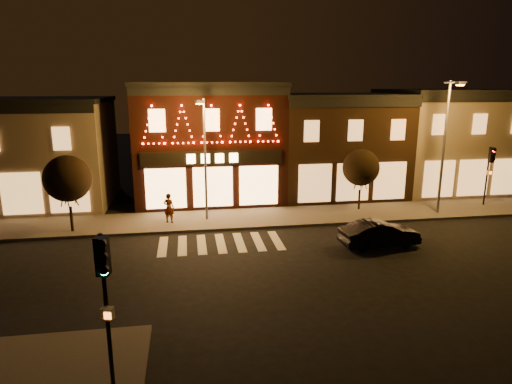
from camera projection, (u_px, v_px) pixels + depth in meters
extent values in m
plane|color=black|center=(228.00, 275.00, 19.43)|extent=(120.00, 120.00, 0.00)
cube|color=#47423D|center=(248.00, 218.00, 27.39)|extent=(44.00, 4.00, 0.15)
cube|color=#7D6D59|center=(18.00, 155.00, 30.07)|extent=(12.00, 8.00, 7.00)
cube|color=black|center=(11.00, 100.00, 29.20)|extent=(12.20, 8.20, 0.30)
cube|color=black|center=(209.00, 144.00, 31.92)|extent=(10.00, 8.00, 8.00)
cube|color=black|center=(207.00, 85.00, 30.93)|extent=(10.20, 8.20, 0.30)
cube|color=black|center=(211.00, 91.00, 27.14)|extent=(10.00, 0.25, 0.50)
cube|color=black|center=(212.00, 158.00, 28.08)|extent=(9.00, 0.15, 0.90)
cube|color=#FFD87F|center=(212.00, 158.00, 27.98)|extent=(3.40, 0.08, 0.60)
cube|color=#342012|center=(335.00, 146.00, 33.45)|extent=(9.00, 8.00, 7.20)
cube|color=black|center=(337.00, 96.00, 32.56)|extent=(9.20, 8.20, 0.30)
cube|color=black|center=(357.00, 103.00, 28.77)|extent=(9.00, 0.25, 0.50)
cube|color=#7D6D59|center=(444.00, 142.00, 34.77)|extent=(9.00, 8.00, 7.50)
cube|color=black|center=(449.00, 91.00, 33.85)|extent=(9.20, 8.20, 0.30)
cube|color=black|center=(483.00, 98.00, 30.06)|extent=(9.00, 0.25, 0.50)
cylinder|color=black|center=(107.00, 313.00, 11.49)|extent=(0.11, 0.11, 4.40)
cube|color=black|center=(102.00, 256.00, 10.91)|extent=(0.37, 0.35, 1.00)
cylinder|color=#19FF72|center=(104.00, 271.00, 10.85)|extent=(0.22, 0.11, 0.21)
cube|color=beige|center=(107.00, 314.00, 11.30)|extent=(0.35, 0.28, 0.32)
cylinder|color=black|center=(487.00, 176.00, 29.79)|extent=(0.11, 0.11, 3.97)
cube|color=black|center=(492.00, 155.00, 29.24)|extent=(0.31, 0.30, 0.99)
cylinder|color=#FF140C|center=(494.00, 150.00, 29.02)|extent=(0.21, 0.06, 0.21)
cube|color=beige|center=(489.00, 172.00, 29.54)|extent=(0.31, 0.22, 0.32)
cylinder|color=#59595E|center=(205.00, 161.00, 26.14)|extent=(0.14, 0.14, 7.22)
cylinder|color=#59595E|center=(202.00, 101.00, 24.61)|extent=(0.38, 1.43, 0.09)
cube|color=#59595E|center=(199.00, 102.00, 23.91)|extent=(0.49, 0.34, 0.16)
cube|color=orange|center=(199.00, 104.00, 23.94)|extent=(0.37, 0.25, 0.05)
cylinder|color=#59595E|center=(444.00, 149.00, 27.47)|extent=(0.16, 0.16, 8.23)
cylinder|color=#59595E|center=(455.00, 82.00, 25.72)|extent=(0.49, 1.62, 0.10)
cube|color=#59595E|center=(460.00, 83.00, 24.94)|extent=(0.57, 0.40, 0.19)
cube|color=orange|center=(460.00, 85.00, 24.96)|extent=(0.43, 0.29, 0.05)
cylinder|color=black|center=(72.00, 219.00, 24.65)|extent=(0.16, 0.16, 1.40)
sphere|color=black|center=(67.00, 179.00, 24.11)|extent=(2.56, 2.56, 2.56)
cylinder|color=black|center=(359.00, 199.00, 29.00)|extent=(0.14, 0.14, 1.30)
sphere|color=black|center=(361.00, 168.00, 28.49)|extent=(2.38, 2.38, 2.38)
imported|color=black|center=(379.00, 234.00, 22.71)|extent=(4.23, 1.81, 1.35)
imported|color=gray|center=(169.00, 208.00, 26.10)|extent=(0.77, 0.65, 1.79)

